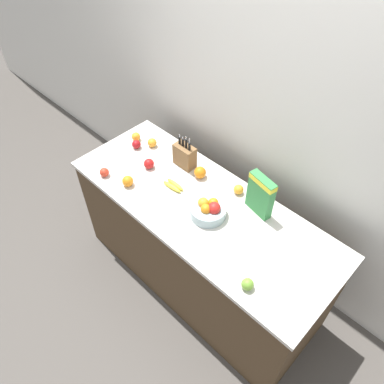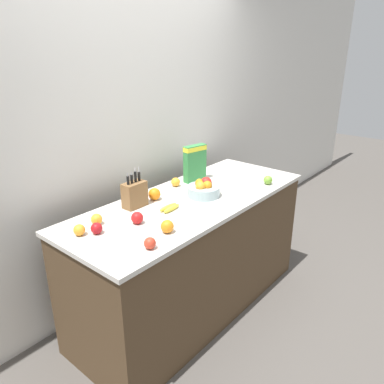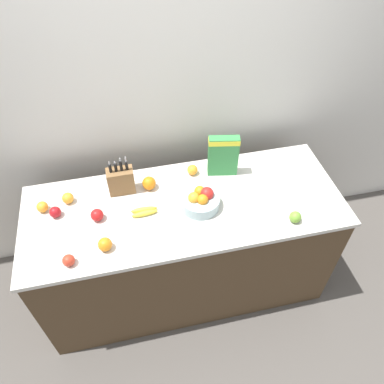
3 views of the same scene
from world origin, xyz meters
TOP-DOWN VIEW (x-y plane):
  - ground_plane at (0.00, 0.00)m, footprint 14.00×14.00m
  - wall_back at (0.00, 0.59)m, footprint 9.00×0.06m
  - counter at (0.00, 0.00)m, footprint 1.97×0.76m
  - knife_block at (-0.36, 0.20)m, footprint 0.16×0.09m
  - cereal_box at (0.30, 0.22)m, footprint 0.20×0.10m
  - fruit_bowl at (0.09, -0.03)m, footprint 0.24×0.24m
  - banana_bunch at (-0.25, -0.01)m, footprint 0.16×0.07m
  - apple_middle at (-0.77, 0.08)m, footprint 0.07×0.07m
  - apple_near_bananas at (0.61, -0.27)m, footprint 0.07×0.07m
  - apple_by_knife_block at (-0.69, -0.28)m, footprint 0.07×0.07m
  - apple_front at (-0.52, -0.00)m, footprint 0.08×0.08m
  - orange_mid_right at (-0.19, 0.19)m, footprint 0.09×0.09m
  - orange_front_left at (0.11, 0.26)m, footprint 0.07×0.07m
  - orange_front_right at (-0.69, 0.18)m, footprint 0.07×0.07m
  - orange_near_bowl at (-0.84, 0.14)m, footprint 0.07×0.07m
  - orange_front_center at (-0.49, -0.22)m, footprint 0.08×0.08m

SIDE VIEW (x-z plane):
  - ground_plane at x=0.00m, z-range 0.00..0.00m
  - counter at x=0.00m, z-range 0.00..0.93m
  - banana_bunch at x=-0.25m, z-range 0.93..0.96m
  - apple_by_knife_block at x=-0.69m, z-range 0.93..0.99m
  - orange_near_bowl at x=-0.84m, z-range 0.93..0.99m
  - apple_middle at x=-0.77m, z-range 0.93..0.99m
  - orange_front_left at x=0.11m, z-range 0.93..1.00m
  - orange_front_right at x=-0.69m, z-range 0.93..1.00m
  - apple_near_bananas at x=0.61m, z-range 0.93..1.00m
  - apple_front at x=-0.52m, z-range 0.93..1.00m
  - orange_front_center at x=-0.49m, z-range 0.93..1.00m
  - orange_mid_right at x=-0.19m, z-range 0.93..1.01m
  - fruit_bowl at x=0.09m, z-range 0.91..1.04m
  - knife_block at x=-0.36m, z-range 0.88..1.15m
  - cereal_box at x=0.30m, z-range 0.94..1.23m
  - wall_back at x=0.00m, z-range 0.00..2.60m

